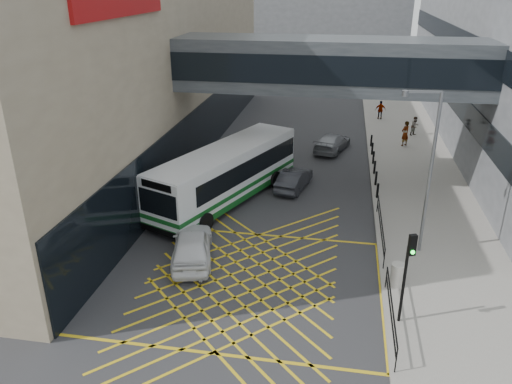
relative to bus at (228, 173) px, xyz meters
The scene contains 18 objects.
ground 8.98m from the bus, 73.78° to the right, with size 120.00×120.00×0.00m, color #333335.
building_whsmith 18.35m from the bus, 154.11° to the left, with size 24.17×42.00×16.00m.
building_far 52.05m from the bus, 89.49° to the left, with size 28.00×16.00×18.00m, color slate.
skybridge 8.69m from the bus, 32.92° to the left, with size 20.00×4.10×3.00m.
pavement 13.30m from the bus, 29.70° to the left, with size 6.00×54.00×0.16m, color gray.
box_junction 8.98m from the bus, 73.78° to the right, with size 12.00×9.00×0.01m.
bus is the anchor object (origin of this frame).
car_white 7.03m from the bus, 90.92° to the right, with size 2.00×4.88×1.55m, color white.
car_dark 4.51m from the bus, 33.33° to the left, with size 1.60×4.09×1.28m, color black.
car_silver 11.93m from the bus, 61.08° to the left, with size 1.90×4.51×1.40m, color gray.
traffic_light 13.68m from the bus, 48.66° to the right, with size 0.31×0.45×3.80m.
street_lamp 11.52m from the bus, 23.79° to the right, with size 1.74×0.39×7.66m.
litter_bin 11.95m from the bus, 40.20° to the right, with size 0.58×0.58×1.01m, color #ADA89E.
kerb_railings 10.94m from the bus, 37.82° to the right, with size 0.05×12.54×1.00m.
bollards 10.95m from the bus, 36.88° to the left, with size 0.14×10.14×0.90m.
pedestrian_a 16.54m from the bus, 47.16° to the left, with size 0.77×0.55×1.94m, color gray.
pedestrian_b 19.57m from the bus, 50.87° to the left, with size 0.76×0.44×1.55m, color gray.
pedestrian_c 22.26m from the bus, 63.82° to the left, with size 0.99×0.48×1.68m, color gray.
Camera 1 is at (3.83, -17.90, 12.17)m, focal length 35.00 mm.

